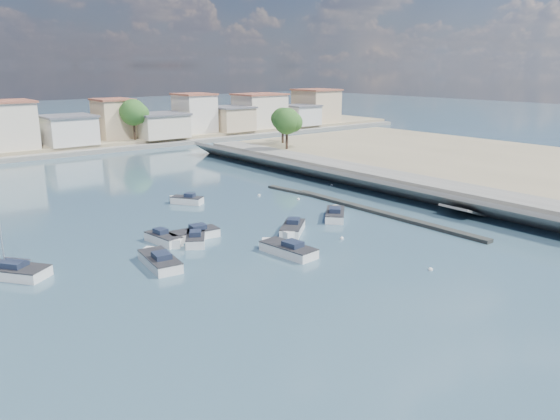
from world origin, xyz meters
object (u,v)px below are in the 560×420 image
Objects in this scene: motorboat_c at (191,235)px; motorboat_d at (292,230)px; motorboat_f at (186,200)px; motorboat_g at (165,240)px; sailboat at (2,270)px; motorboat_e at (159,261)px; motorboat_a at (286,249)px; motorboat_b at (196,238)px; motorboat_h at (335,214)px.

motorboat_d is (8.44, -4.55, -0.00)m from motorboat_c.
motorboat_f and motorboat_g have the same top height.
motorboat_f is at bearing 26.61° from sailboat.
motorboat_c is 1.18× the size of motorboat_g.
motorboat_g is 13.32m from sailboat.
motorboat_f is at bearing 53.45° from motorboat_g.
motorboat_e is at bearing -125.43° from motorboat_f.
motorboat_a is 1.30× the size of motorboat_g.
motorboat_h is at bearing -7.45° from motorboat_b.
motorboat_a and motorboat_d have the same top height.
motorboat_e is at bearing -27.85° from sailboat.
motorboat_e is 1.29× the size of motorboat_g.
sailboat reaches higher than motorboat_g.
motorboat_d is 1.01× the size of motorboat_g.
sailboat is at bearing 166.91° from motorboat_d.
motorboat_f is at bearing 120.89° from motorboat_h.
motorboat_b is 1.16m from motorboat_c.
motorboat_a is 22.33m from sailboat.
motorboat_g and motorboat_h have the same top height.
motorboat_c is at bearing 116.18° from motorboat_a.
motorboat_c is 15.86m from sailboat.
motorboat_e is (-9.73, 4.30, -0.00)m from motorboat_a.
motorboat_g is at bearing 156.21° from motorboat_d.
motorboat_a is at bearing -59.58° from motorboat_b.
motorboat_g is at bearing 57.58° from motorboat_e.
motorboat_d and motorboat_e have the same top height.
motorboat_g is at bearing -126.55° from motorboat_f.
motorboat_h is (9.19, -15.37, 0.00)m from motorboat_f.
motorboat_c is (-4.26, 8.67, 0.00)m from motorboat_a.
motorboat_e is 21.00m from motorboat_h.
sailboat is (-13.30, 0.81, 0.03)m from motorboat_g.
motorboat_f is (6.30, 12.17, -0.00)m from motorboat_c.
motorboat_c is at bearing -117.35° from motorboat_f.
motorboat_c and motorboat_d have the same top height.
motorboat_g is at bearing 173.60° from motorboat_c.
motorboat_a is at bearing -135.39° from motorboat_d.
motorboat_g is at bearing 169.06° from motorboat_h.
motorboat_e and motorboat_h have the same top height.
motorboat_f is at bearing 84.42° from motorboat_a.
motorboat_h is at bearing -59.11° from motorboat_f.
motorboat_d and motorboat_h have the same top height.
motorboat_b is at bearing -31.27° from motorboat_g.
motorboat_d is at bearing -0.73° from motorboat_e.
sailboat reaches higher than motorboat_e.
motorboat_b is (-4.41, 7.51, -0.00)m from motorboat_a.
motorboat_c is 2.53m from motorboat_g.
sailboat is (-15.67, 2.25, 0.03)m from motorboat_b.
sailboat is (-31.31, 4.29, 0.03)m from motorboat_h.
motorboat_c is 9.59m from motorboat_d.
motorboat_c is at bearing -3.95° from sailboat.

